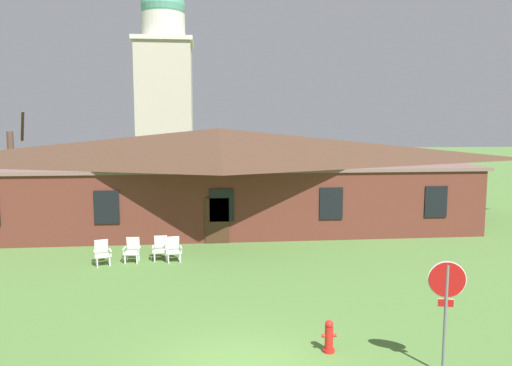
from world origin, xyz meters
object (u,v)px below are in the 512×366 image
(lawn_chair_left_end, at_px, (161,248))
(fire_hydrant, at_px, (329,337))
(lawn_chair_by_porch, at_px, (102,252))
(lawn_chair_middle, at_px, (173,248))
(stop_sign, at_px, (446,295))
(lawn_chair_near_door, at_px, (132,249))

(lawn_chair_left_end, xyz_separation_m, fire_hydrant, (4.73, -8.61, -0.12))
(lawn_chair_by_porch, xyz_separation_m, lawn_chair_middle, (2.72, 0.26, 0.00))
(lawn_chair_middle, bearing_deg, fire_hydrant, -63.39)
(stop_sign, distance_m, lawn_chair_near_door, 12.69)
(lawn_chair_by_porch, height_order, lawn_chair_middle, same)
(stop_sign, relative_size, fire_hydrant, 3.20)
(stop_sign, distance_m, lawn_chair_by_porch, 13.20)
(lawn_chair_by_porch, bearing_deg, lawn_chair_middle, 5.48)
(lawn_chair_near_door, distance_m, lawn_chair_left_end, 1.10)
(stop_sign, relative_size, lawn_chair_middle, 2.64)
(lawn_chair_left_end, bearing_deg, fire_hydrant, -61.24)
(stop_sign, height_order, lawn_chair_middle, stop_sign)
(lawn_chair_by_porch, relative_size, lawn_chair_near_door, 1.00)
(lawn_chair_by_porch, xyz_separation_m, fire_hydrant, (6.94, -8.15, -0.12))
(lawn_chair_middle, bearing_deg, lawn_chair_left_end, 158.25)
(lawn_chair_near_door, height_order, fire_hydrant, lawn_chair_near_door)
(stop_sign, height_order, fire_hydrant, stop_sign)
(stop_sign, relative_size, lawn_chair_near_door, 2.64)
(stop_sign, bearing_deg, lawn_chair_by_porch, 134.27)
(lawn_chair_by_porch, distance_m, fire_hydrant, 10.70)
(lawn_chair_left_end, distance_m, lawn_chair_middle, 0.55)
(lawn_chair_by_porch, bearing_deg, lawn_chair_left_end, 11.92)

